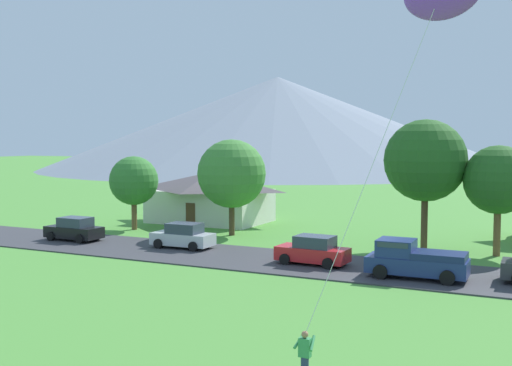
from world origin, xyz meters
TOP-DOWN VIEW (x-y plane):
  - road_strip at (0.00, 30.49)m, footprint 160.00×7.18m
  - mountain_far_east_ridge at (-55.24, 140.81)m, footprint 116.41×116.41m
  - house_leftmost at (-19.08, 44.52)m, footprint 10.58×7.22m
  - tree_near_left at (-13.67, 38.43)m, footprint 5.26×5.26m
  - tree_left_of_center at (0.93, 38.19)m, footprint 5.43×5.43m
  - tree_center at (-22.27, 37.63)m, footprint 3.99×3.99m
  - tree_right_of_center at (5.46, 38.23)m, footprint 4.35×4.35m
  - parked_car_red_west_end at (-3.96, 30.35)m, footprint 4.28×2.24m
  - parked_car_silver_mid_east at (-13.80, 31.72)m, footprint 4.23×2.14m
  - parked_car_black_east_end at (-22.59, 30.94)m, footprint 4.21×2.10m
  - pickup_truck_navy_east_side at (2.14, 29.25)m, footprint 5.23×2.39m

SIDE VIEW (x-z plane):
  - road_strip at x=0.00m, z-range 0.00..0.08m
  - parked_car_red_west_end at x=-3.96m, z-range 0.03..1.71m
  - parked_car_silver_mid_east at x=-13.80m, z-range 0.03..1.71m
  - parked_car_black_east_end at x=-22.59m, z-range 0.03..1.71m
  - pickup_truck_navy_east_side at x=2.14m, z-range 0.06..2.06m
  - house_leftmost at x=-19.08m, z-range 0.08..4.53m
  - tree_center at x=-22.27m, z-range 0.99..7.00m
  - tree_near_left at x=-13.67m, z-range 1.05..8.43m
  - tree_right_of_center at x=5.46m, z-range 1.32..8.34m
  - tree_left_of_center at x=0.93m, z-range 1.62..10.33m
  - mountain_far_east_ridge at x=-55.24m, z-range 0.00..22.85m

